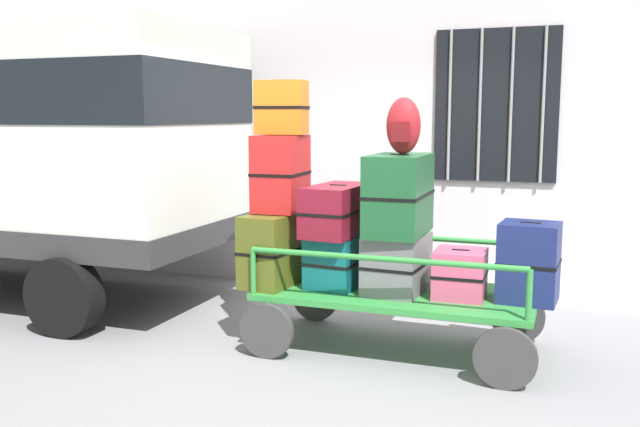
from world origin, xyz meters
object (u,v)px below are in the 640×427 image
suitcase_left_middle (281,173)px  suitcase_center_middle (399,194)px  suitcase_right_bottom (529,262)px  suitcase_left_bottom (282,246)px  suitcase_left_top (282,107)px  suitcase_center_bottom (397,263)px  luggage_cart (397,302)px  van (0,137)px  suitcase_midleft_middle (338,210)px  suitcase_midleft_bottom (338,260)px  backpack (403,126)px  suitcase_midright_bottom (460,274)px

suitcase_left_middle → suitcase_center_middle: size_ratio=0.84×
suitcase_center_middle → suitcase_right_bottom: size_ratio=1.26×
suitcase_left_bottom → suitcase_left_top: 1.17m
suitcase_center_bottom → luggage_cart: bearing=90.0°
van → suitcase_midleft_middle: 3.90m
suitcase_midleft_bottom → backpack: 1.24m
suitcase_midleft_middle → suitcase_center_bottom: bearing=-1.4°
suitcase_midleft_middle → suitcase_midright_bottom: 1.11m
suitcase_left_top → suitcase_midleft_middle: bearing=-2.8°
van → suitcase_left_middle: bearing=-5.8°
suitcase_center_middle → luggage_cart: bearing=-90.0°
suitcase_midleft_bottom → suitcase_right_bottom: 1.52m
luggage_cart → suitcase_center_bottom: size_ratio=3.61×
suitcase_left_bottom → suitcase_midleft_middle: suitcase_midleft_middle is taller
suitcase_midleft_bottom → suitcase_midright_bottom: (1.01, -0.03, -0.03)m
suitcase_midleft_middle → suitcase_midleft_bottom: bearing=90.0°
suitcase_midright_bottom → backpack: (-0.47, -0.01, 1.14)m
van → suitcase_left_top: van is taller
suitcase_center_middle → suitcase_midleft_middle: bearing=-177.5°
suitcase_left_middle → backpack: (1.05, -0.02, 0.40)m
suitcase_left_top → suitcase_midright_bottom: 1.99m
suitcase_right_bottom → suitcase_midleft_middle: bearing=-178.3°
van → suitcase_left_top: bearing=-5.3°
suitcase_left_bottom → suitcase_left_middle: 0.63m
suitcase_midleft_middle → suitcase_midright_bottom: size_ratio=1.83×
suitcase_center_bottom → suitcase_right_bottom: size_ratio=1.03×
suitcase_left_middle → suitcase_center_middle: suitcase_left_middle is taller
suitcase_left_top → backpack: 1.06m
suitcase_midleft_bottom → suitcase_left_middle: bearing=-177.6°
suitcase_center_middle → suitcase_right_bottom: suitcase_center_middle is taller
luggage_cart → suitcase_right_bottom: (1.01, 0.04, 0.40)m
suitcase_left_bottom → suitcase_midright_bottom: suitcase_left_bottom is taller
luggage_cart → suitcase_midleft_bottom: bearing=179.1°
suitcase_right_bottom → van: bearing=176.9°
suitcase_center_bottom → van: bearing=175.4°
suitcase_left_top → backpack: bearing=-2.7°
luggage_cart → suitcase_midleft_bottom: 0.59m
suitcase_left_bottom → luggage_cart: bearing=0.1°
suitcase_midleft_bottom → suitcase_center_middle: 0.76m
suitcase_left_middle → backpack: 1.12m
suitcase_center_middle → suitcase_midright_bottom: suitcase_center_middle is taller
van → luggage_cart: bearing=-4.3°
van → suitcase_center_bottom: van is taller
suitcase_midleft_middle → suitcase_midright_bottom: bearing=-0.8°
van → suitcase_left_top: 3.37m
suitcase_left_middle → backpack: bearing=-1.0°
suitcase_midright_bottom → suitcase_left_middle: bearing=179.6°
van → backpack: (4.39, -0.36, 0.14)m
van → suitcase_midleft_bottom: van is taller
suitcase_center_middle → backpack: size_ratio=1.75×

